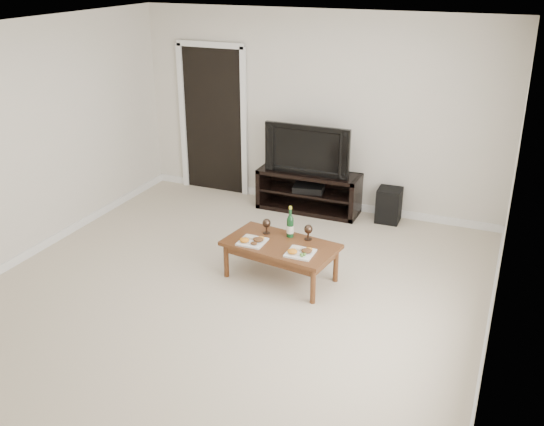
{
  "coord_description": "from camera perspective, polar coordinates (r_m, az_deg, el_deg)",
  "views": [
    {
      "loc": [
        2.49,
        -4.71,
        3.19
      ],
      "look_at": [
        0.22,
        0.69,
        0.7
      ],
      "focal_mm": 40.0,
      "sensor_mm": 36.0,
      "label": 1
    }
  ],
  "objects": [
    {
      "name": "av_receiver",
      "position": [
        8.13,
        3.48,
        2.36
      ],
      "size": [
        0.45,
        0.37,
        0.08
      ],
      "primitive_type": "cube",
      "rotation": [
        0.0,
        0.0,
        0.18
      ],
      "color": "black",
      "rests_on": "media_console"
    },
    {
      "name": "wine_bottle",
      "position": [
        6.42,
        1.73,
        -0.81
      ],
      "size": [
        0.07,
        0.07,
        0.35
      ],
      "primitive_type": "cylinder",
      "color": "#0F3919",
      "rests_on": "coffee_table"
    },
    {
      "name": "plate_left",
      "position": [
        6.35,
        -1.87,
        -2.52
      ],
      "size": [
        0.27,
        0.27,
        0.07
      ],
      "primitive_type": "cube",
      "color": "white",
      "rests_on": "coffee_table"
    },
    {
      "name": "media_console",
      "position": [
        8.16,
        3.47,
        2.06
      ],
      "size": [
        1.37,
        0.45,
        0.55
      ],
      "primitive_type": "cube",
      "color": "black",
      "rests_on": "ground"
    },
    {
      "name": "ceiling",
      "position": [
        5.36,
        -5.24,
        16.82
      ],
      "size": [
        5.0,
        5.5,
        0.04
      ],
      "primitive_type": "cube",
      "color": "white",
      "rests_on": "back_wall"
    },
    {
      "name": "doorway",
      "position": [
        8.74,
        -5.53,
        8.58
      ],
      "size": [
        0.9,
        0.02,
        2.05
      ],
      "primitive_type": "cube",
      "color": "black",
      "rests_on": "ground"
    },
    {
      "name": "floor",
      "position": [
        6.21,
        -4.36,
        -7.97
      ],
      "size": [
        5.5,
        5.5,
        0.0
      ],
      "primitive_type": "plane",
      "color": "#BEB299",
      "rests_on": "ground"
    },
    {
      "name": "coffee_table",
      "position": [
        6.44,
        0.82,
        -4.55
      ],
      "size": [
        1.25,
        0.8,
        0.42
      ],
      "primitive_type": "cube",
      "rotation": [
        0.0,
        0.0,
        -0.15
      ],
      "color": "#573018",
      "rests_on": "ground"
    },
    {
      "name": "goblet_right",
      "position": [
        6.4,
        3.43,
        -1.82
      ],
      "size": [
        0.09,
        0.09,
        0.17
      ],
      "primitive_type": null,
      "color": "#36271D",
      "rests_on": "coffee_table"
    },
    {
      "name": "plate_right",
      "position": [
        6.12,
        2.68,
        -3.58
      ],
      "size": [
        0.27,
        0.27,
        0.07
      ],
      "primitive_type": "cube",
      "color": "white",
      "rests_on": "coffee_table"
    },
    {
      "name": "television",
      "position": [
        7.97,
        3.57,
        6.13
      ],
      "size": [
        1.15,
        0.16,
        0.66
      ],
      "primitive_type": "imported",
      "rotation": [
        0.0,
        0.0,
        -0.01
      ],
      "color": "black",
      "rests_on": "media_console"
    },
    {
      "name": "goblet_left",
      "position": [
        6.53,
        -0.52,
        -1.24
      ],
      "size": [
        0.09,
        0.09,
        0.17
      ],
      "primitive_type": null,
      "color": "#36271D",
      "rests_on": "coffee_table"
    },
    {
      "name": "subwoofer",
      "position": [
        7.97,
        10.94,
        0.73
      ],
      "size": [
        0.31,
        0.31,
        0.45
      ],
      "primitive_type": "cube",
      "rotation": [
        0.0,
        0.0,
        0.03
      ],
      "color": "black",
      "rests_on": "ground"
    },
    {
      "name": "back_wall",
      "position": [
        8.1,
        4.37,
        9.48
      ],
      "size": [
        5.0,
        0.04,
        2.6
      ],
      "primitive_type": "cube",
      "color": "beige",
      "rests_on": "ground"
    }
  ]
}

